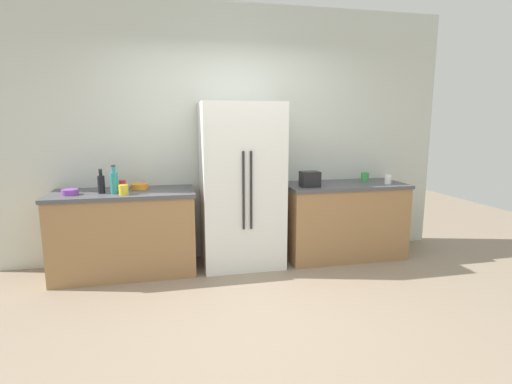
# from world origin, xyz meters

# --- Properties ---
(ground_plane) EXTENTS (10.58, 10.58, 0.00)m
(ground_plane) POSITION_xyz_m (0.00, 0.00, 0.00)
(ground_plane) COLOR gray
(kitchen_back_panel) EXTENTS (5.29, 0.10, 2.91)m
(kitchen_back_panel) POSITION_xyz_m (0.00, 1.70, 1.45)
(kitchen_back_panel) COLOR silver
(kitchen_back_panel) RESTS_ON ground_plane
(counter_left) EXTENTS (1.46, 0.68, 0.88)m
(counter_left) POSITION_xyz_m (-1.19, 1.32, 0.44)
(counter_left) COLOR #9E7247
(counter_left) RESTS_ON ground_plane
(counter_right) EXTENTS (1.42, 0.68, 0.88)m
(counter_right) POSITION_xyz_m (1.30, 1.32, 0.44)
(counter_right) COLOR #9E7247
(counter_right) RESTS_ON ground_plane
(refrigerator) EXTENTS (0.88, 0.67, 1.80)m
(refrigerator) POSITION_xyz_m (0.07, 1.32, 0.90)
(refrigerator) COLOR white
(refrigerator) RESTS_ON ground_plane
(toaster) EXTENTS (0.21, 0.17, 0.17)m
(toaster) POSITION_xyz_m (0.82, 1.19, 0.97)
(toaster) COLOR black
(toaster) RESTS_ON counter_right
(bottle_a) EXTENTS (0.07, 0.07, 0.25)m
(bottle_a) POSITION_xyz_m (-1.38, 1.26, 0.98)
(bottle_a) COLOR black
(bottle_a) RESTS_ON counter_left
(bottle_b) EXTENTS (0.08, 0.08, 0.29)m
(bottle_b) POSITION_xyz_m (-1.25, 1.21, 1.00)
(bottle_b) COLOR teal
(bottle_b) RESTS_ON counter_left
(cup_a) EXTENTS (0.07, 0.07, 0.10)m
(cup_a) POSITION_xyz_m (-1.20, 1.46, 0.93)
(cup_a) COLOR red
(cup_a) RESTS_ON counter_left
(cup_b) EXTENTS (0.09, 0.09, 0.11)m
(cup_b) POSITION_xyz_m (1.62, 1.43, 0.94)
(cup_b) COLOR green
(cup_b) RESTS_ON counter_right
(cup_c) EXTENTS (0.09, 0.09, 0.10)m
(cup_c) POSITION_xyz_m (-1.16, 1.13, 0.93)
(cup_c) COLOR yellow
(cup_c) RESTS_ON counter_left
(cup_d) EXTENTS (0.07, 0.07, 0.11)m
(cup_d) POSITION_xyz_m (1.78, 1.17, 0.94)
(cup_d) COLOR white
(cup_d) RESTS_ON counter_right
(bowl_a) EXTENTS (0.18, 0.18, 0.06)m
(bowl_a) POSITION_xyz_m (-1.02, 1.45, 0.91)
(bowl_a) COLOR orange
(bowl_a) RESTS_ON counter_left
(bowl_b) EXTENTS (0.16, 0.16, 0.05)m
(bowl_b) POSITION_xyz_m (-1.68, 1.24, 0.91)
(bowl_b) COLOR purple
(bowl_b) RESTS_ON counter_left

